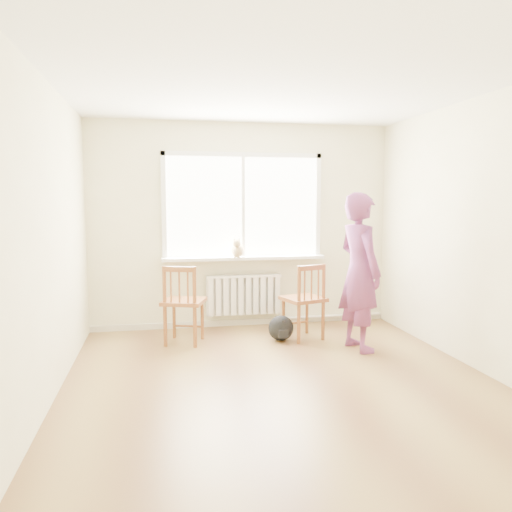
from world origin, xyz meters
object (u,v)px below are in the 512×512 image
person (360,272)px  cat (237,249)px  chair_left (183,304)px  chair_right (306,301)px  backpack (281,328)px

person → cat: 1.67m
chair_left → chair_right: 1.47m
person → backpack: (-0.78, 0.49, -0.73)m
chair_left → person: size_ratio=0.53×
chair_right → backpack: chair_right is taller
person → chair_left: bearing=61.8°
chair_right → cat: 1.14m
chair_right → backpack: 0.44m
cat → person: bearing=-29.5°
cat → backpack: 1.19m
chair_right → person: size_ratio=0.52×
chair_left → cat: (0.74, 0.56, 0.58)m
person → cat: size_ratio=4.59×
person → cat: person is taller
chair_right → person: 0.81m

